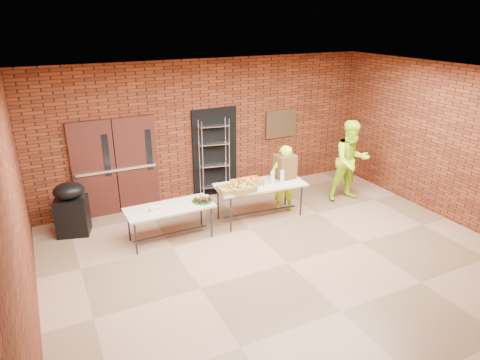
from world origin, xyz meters
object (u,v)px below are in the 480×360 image
table_right (260,187)px  wire_rack (215,159)px  volunteer_woman (284,179)px  coffee_dispenser (285,166)px  table_left (170,210)px  volunteer_man (351,161)px  covered_grill (71,209)px

table_right → wire_rack: bearing=110.4°
volunteer_woman → coffee_dispenser: bearing=162.5°
table_right → volunteer_woman: volunteer_woman is taller
table_left → volunteer_man: volunteer_man is taller
table_right → volunteer_man: bearing=3.8°
table_left → covered_grill: (-1.66, 1.07, -0.08)m
table_left → covered_grill: bearing=146.5°
wire_rack → volunteer_man: volunteer_man is taller
wire_rack → volunteer_woman: 1.75m
wire_rack → coffee_dispenser: 1.76m
coffee_dispenser → volunteer_woman: volunteer_woman is taller
covered_grill → volunteer_man: size_ratio=0.57×
wire_rack → table_left: 2.25m
wire_rack → volunteer_man: (2.74, -1.55, 0.00)m
volunteer_woman → volunteer_man: bearing=-172.8°
covered_grill → table_left: bearing=-17.0°
wire_rack → table_left: size_ratio=1.13×
covered_grill → volunteer_woman: 4.40m
table_right → covered_grill: size_ratio=1.79×
wire_rack → table_right: wire_rack is taller
volunteer_man → wire_rack: bearing=159.8°
covered_grill → wire_rack: bearing=24.3°
table_left → coffee_dispenser: bearing=2.6°
coffee_dispenser → table_right: bearing=-172.7°
table_left → covered_grill: covered_grill is taller
wire_rack → volunteer_man: size_ratio=1.00×
table_left → coffee_dispenser: (2.65, 0.15, 0.41)m
wire_rack → volunteer_woman: bearing=-42.5°
wire_rack → table_left: (-1.60, -1.55, -0.32)m
table_right → covered_grill: covered_grill is taller
table_right → volunteer_man: 2.35m
wire_rack → coffee_dispenser: (1.05, -1.41, 0.09)m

